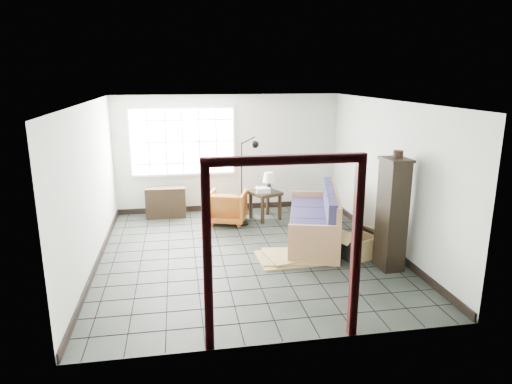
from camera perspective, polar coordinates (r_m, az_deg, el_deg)
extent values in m
plane|color=black|center=(7.99, -1.10, -7.73)|extent=(5.50, 5.50, 0.00)
cube|color=silver|center=(10.27, -3.49, 4.82)|extent=(5.00, 0.02, 2.60)
cube|color=silver|center=(5.01, 3.67, -5.68)|extent=(5.00, 0.02, 2.60)
cube|color=silver|center=(7.64, -20.01, 0.57)|extent=(0.02, 5.50, 2.60)
cube|color=silver|center=(8.34, 16.10, 2.00)|extent=(0.02, 5.50, 2.60)
cube|color=white|center=(7.41, -1.20, 11.22)|extent=(5.00, 5.50, 0.02)
cube|color=black|center=(10.53, -3.37, -1.86)|extent=(4.95, 0.03, 0.12)
cube|color=black|center=(8.01, -19.10, -8.06)|extent=(0.03, 5.45, 0.12)
cube|color=black|center=(8.67, 15.41, -6.02)|extent=(0.03, 5.45, 0.12)
cube|color=silver|center=(10.13, -9.15, 6.24)|extent=(2.32, 0.06, 1.52)
cube|color=white|center=(10.09, -9.15, 6.21)|extent=(2.20, 0.02, 1.40)
cube|color=black|center=(5.03, -6.09, -8.71)|extent=(0.10, 0.08, 2.10)
cube|color=black|center=(5.39, 12.39, -7.34)|extent=(0.10, 0.08, 2.10)
cube|color=black|center=(4.83, 3.69, 4.04)|extent=(1.80, 0.08, 0.10)
cube|color=#956043|center=(8.57, 7.10, -4.91)|extent=(1.41, 2.29, 0.39)
cube|color=#956043|center=(7.48, 7.28, -6.62)|extent=(0.84, 0.29, 0.68)
cube|color=#956043|center=(9.57, 7.02, -1.88)|extent=(0.84, 0.29, 0.68)
cube|color=#956043|center=(8.46, 9.80, -2.44)|extent=(0.66, 2.08, 0.75)
cube|color=#171B39|center=(7.81, 7.09, -4.70)|extent=(0.93, 0.87, 0.17)
cube|color=#171B39|center=(7.74, 9.45, -2.95)|extent=(0.33, 0.70, 0.56)
cube|color=#171B39|center=(8.48, 7.02, -3.13)|extent=(0.93, 0.87, 0.17)
cube|color=#171B39|center=(8.42, 9.18, -1.52)|extent=(0.33, 0.70, 0.56)
cube|color=#171B39|center=(9.15, 6.95, -1.80)|extent=(0.93, 0.87, 0.17)
cube|color=#171B39|center=(9.10, 8.95, -0.30)|extent=(0.33, 0.70, 0.56)
imported|color=#8B5114|center=(9.53, -3.56, -1.66)|extent=(0.90, 0.87, 0.75)
cube|color=black|center=(9.68, 1.16, -0.12)|extent=(0.74, 0.74, 0.07)
cube|color=black|center=(9.47, 0.83, -2.35)|extent=(0.07, 0.07, 0.56)
cube|color=black|center=(9.72, 2.99, -1.92)|extent=(0.07, 0.07, 0.56)
cube|color=black|center=(9.82, -0.66, -1.73)|extent=(0.07, 0.07, 0.56)
cube|color=black|center=(10.06, 1.46, -1.33)|extent=(0.07, 0.07, 0.56)
cylinder|color=black|center=(9.68, 1.62, 0.51)|extent=(0.13, 0.13, 0.14)
cylinder|color=black|center=(9.65, 1.62, 1.22)|extent=(0.03, 0.03, 0.10)
cone|color=#F2EBC6|center=(9.62, 1.63, 1.87)|extent=(0.35, 0.35, 0.20)
cube|color=silver|center=(9.59, 0.87, 0.26)|extent=(0.30, 0.23, 0.10)
cylinder|color=black|center=(9.57, 0.01, 0.23)|extent=(0.02, 0.06, 0.06)
cylinder|color=black|center=(9.52, -1.77, -3.93)|extent=(0.29, 0.29, 0.03)
cylinder|color=black|center=(9.28, -1.81, 1.06)|extent=(0.03, 0.03, 1.69)
cylinder|color=black|center=(9.08, -0.99, 6.47)|extent=(0.29, 0.03, 0.15)
sphere|color=black|center=(9.06, -0.12, 5.97)|extent=(0.15, 0.15, 0.15)
cube|color=black|center=(10.09, -11.20, -1.27)|extent=(0.86, 0.36, 0.66)
cube|color=black|center=(10.08, -11.20, -1.21)|extent=(0.80, 0.31, 0.03)
cube|color=black|center=(7.46, 16.62, -2.79)|extent=(0.35, 0.46, 1.77)
cube|color=black|center=(7.25, 17.12, 3.91)|extent=(0.40, 0.51, 0.04)
cylinder|color=black|center=(7.26, 17.36, 4.54)|extent=(0.20, 0.20, 0.11)
cube|color=olive|center=(8.05, 12.43, -7.85)|extent=(0.67, 0.61, 0.02)
cube|color=black|center=(7.80, 11.08, -7.12)|extent=(0.19, 0.41, 0.37)
cube|color=olive|center=(8.17, 13.86, -6.28)|extent=(0.19, 0.41, 0.37)
cube|color=olive|center=(7.84, 13.63, -7.15)|extent=(0.51, 0.23, 0.37)
cube|color=olive|center=(8.12, 11.42, -6.25)|extent=(0.51, 0.23, 0.37)
cube|color=olive|center=(7.66, 10.75, -5.51)|extent=(0.36, 0.48, 0.15)
cube|color=olive|center=(8.14, 14.34, -4.52)|extent=(0.36, 0.48, 0.15)
cube|color=olive|center=(7.82, 4.68, -8.20)|extent=(1.23, 0.90, 0.02)
cube|color=olive|center=(7.81, 4.68, -8.03)|extent=(1.14, 0.92, 0.02)
cube|color=olive|center=(7.80, 4.69, -7.86)|extent=(1.01, 0.82, 0.02)
cube|color=olive|center=(7.77, 5.86, -7.49)|extent=(0.38, 0.31, 0.10)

